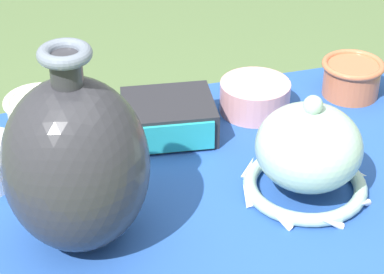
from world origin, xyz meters
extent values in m
cylinder|color=olive|center=(0.43, 0.24, 0.34)|extent=(0.04, 0.04, 0.67)
cube|color=olive|center=(0.00, 0.00, 0.69)|extent=(0.96, 0.58, 0.03)
cube|color=#234C9E|center=(0.00, 0.00, 0.71)|extent=(0.98, 0.60, 0.01)
ellipsoid|color=#2D2D33|center=(-0.20, -0.10, 0.84)|extent=(0.21, 0.21, 0.26)
cylinder|color=#2D2D33|center=(-0.20, -0.10, 0.99)|extent=(0.04, 0.04, 0.05)
torus|color=slate|center=(-0.20, -0.10, 1.01)|extent=(0.07, 0.07, 0.02)
torus|color=#A8CCB7|center=(0.17, -0.08, 0.72)|extent=(0.20, 0.20, 0.02)
ellipsoid|color=#A8CCB7|center=(0.17, -0.08, 0.79)|extent=(0.17, 0.17, 0.13)
sphere|color=#A8CCB7|center=(0.17, -0.08, 0.87)|extent=(0.03, 0.03, 0.03)
cone|color=white|center=(0.27, -0.08, 0.72)|extent=(0.01, 0.04, 0.03)
cone|color=white|center=(0.24, -0.01, 0.72)|extent=(0.04, 0.04, 0.03)
cone|color=white|center=(0.17, 0.02, 0.72)|extent=(0.04, 0.01, 0.03)
cone|color=white|center=(0.09, -0.01, 0.72)|extent=(0.04, 0.04, 0.03)
cone|color=white|center=(0.07, -0.08, 0.72)|extent=(0.01, 0.04, 0.03)
cone|color=white|center=(0.09, -0.15, 0.72)|extent=(0.04, 0.04, 0.03)
cone|color=white|center=(0.17, -0.18, 0.72)|extent=(0.04, 0.01, 0.03)
cone|color=white|center=(0.24, -0.15, 0.72)|extent=(0.04, 0.04, 0.03)
cube|color=#232328|center=(0.00, 0.15, 0.74)|extent=(0.18, 0.15, 0.06)
cube|color=teal|center=(-0.01, 0.08, 0.74)|extent=(0.14, 0.02, 0.05)
cylinder|color=white|center=(-0.22, 0.20, 0.75)|extent=(0.11, 0.11, 0.07)
torus|color=white|center=(-0.22, 0.20, 0.78)|extent=(0.12, 0.12, 0.01)
cylinder|color=#BC6642|center=(0.38, 0.18, 0.74)|extent=(0.11, 0.11, 0.06)
torus|color=#BC6642|center=(0.38, 0.18, 0.77)|extent=(0.12, 0.12, 0.01)
cylinder|color=#D19399|center=(0.18, 0.18, 0.74)|extent=(0.13, 0.13, 0.06)
camera|label=1|loc=(-0.28, -0.96, 1.44)|focal=70.00mm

